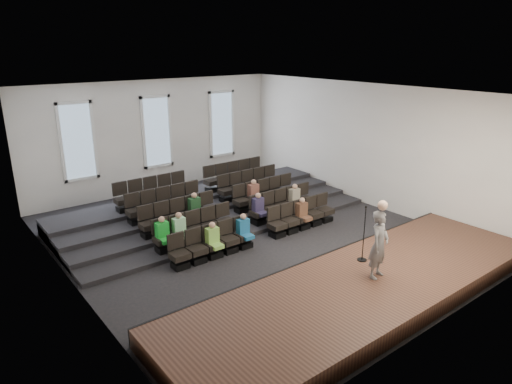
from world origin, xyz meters
TOP-DOWN VIEW (x-y plane):
  - ground at (0.00, 0.00)m, footprint 14.00×14.00m
  - ceiling at (0.00, 0.00)m, footprint 12.00×14.00m
  - wall_back at (0.00, 7.02)m, footprint 12.00×0.04m
  - wall_front at (0.00, -7.02)m, footprint 12.00×0.04m
  - wall_left at (-6.02, 0.00)m, footprint 0.04×14.00m
  - wall_right at (6.02, 0.00)m, footprint 0.04×14.00m
  - stage at (0.00, -5.10)m, footprint 11.80×3.60m
  - stage_lip at (0.00, -3.33)m, footprint 11.80×0.06m
  - risers at (0.00, 3.17)m, footprint 11.80×4.80m
  - seating_rows at (-0.00, 1.54)m, footprint 6.80×4.70m
  - windows at (0.00, 6.95)m, footprint 8.44×0.10m
  - audience at (-0.35, 0.34)m, footprint 6.05×2.64m
  - speaker at (0.36, -5.15)m, footprint 0.77×0.60m
  - mic_stand at (0.82, -4.28)m, footprint 0.28×0.28m

SIDE VIEW (x-z plane):
  - ground at x=0.00m, z-range 0.00..0.00m
  - risers at x=0.00m, z-range -0.10..0.50m
  - stage at x=0.00m, z-range 0.00..0.50m
  - stage_lip at x=0.00m, z-range -0.01..0.51m
  - seating_rows at x=0.00m, z-range -0.15..1.52m
  - audience at x=-0.35m, z-range 0.26..1.36m
  - mic_stand at x=0.82m, z-range 0.16..1.84m
  - speaker at x=0.36m, z-range 0.50..2.37m
  - wall_back at x=0.00m, z-range 0.00..5.00m
  - wall_front at x=0.00m, z-range 0.00..5.00m
  - wall_left at x=-6.02m, z-range 0.00..5.00m
  - wall_right at x=6.02m, z-range 0.00..5.00m
  - windows at x=0.00m, z-range 1.08..4.32m
  - ceiling at x=0.00m, z-range 5.00..5.02m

